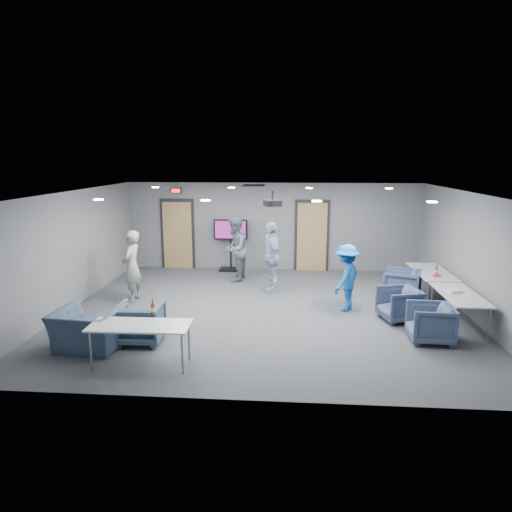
# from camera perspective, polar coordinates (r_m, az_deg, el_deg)

# --- Properties ---
(floor) EXTENTS (9.00, 9.00, 0.00)m
(floor) POSITION_cam_1_polar(r_m,az_deg,el_deg) (10.57, 1.21, -6.81)
(floor) COLOR #3E4247
(floor) RESTS_ON ground
(ceiling) EXTENTS (9.00, 9.00, 0.00)m
(ceiling) POSITION_cam_1_polar(r_m,az_deg,el_deg) (10.03, 1.28, 7.95)
(ceiling) COLOR white
(ceiling) RESTS_ON wall_back
(wall_back) EXTENTS (9.00, 0.02, 2.70)m
(wall_back) POSITION_cam_1_polar(r_m,az_deg,el_deg) (14.15, 2.14, 3.67)
(wall_back) COLOR slate
(wall_back) RESTS_ON floor
(wall_front) EXTENTS (9.00, 0.02, 2.70)m
(wall_front) POSITION_cam_1_polar(r_m,az_deg,el_deg) (6.36, -0.77, -6.99)
(wall_front) COLOR slate
(wall_front) RESTS_ON floor
(wall_left) EXTENTS (0.02, 8.00, 2.70)m
(wall_left) POSITION_cam_1_polar(r_m,az_deg,el_deg) (11.38, -22.02, 0.70)
(wall_left) COLOR slate
(wall_left) RESTS_ON floor
(wall_right) EXTENTS (0.02, 8.00, 2.70)m
(wall_right) POSITION_cam_1_polar(r_m,az_deg,el_deg) (10.94, 25.49, -0.03)
(wall_right) COLOR slate
(wall_right) RESTS_ON floor
(door_left) EXTENTS (1.06, 0.17, 2.24)m
(door_left) POSITION_cam_1_polar(r_m,az_deg,el_deg) (14.58, -9.75, 2.63)
(door_left) COLOR black
(door_left) RESTS_ON wall_back
(door_right) EXTENTS (1.06, 0.17, 2.24)m
(door_right) POSITION_cam_1_polar(r_m,az_deg,el_deg) (14.15, 6.99, 2.44)
(door_right) COLOR black
(door_right) RESTS_ON wall_back
(exit_sign) EXTENTS (0.32, 0.08, 0.16)m
(exit_sign) POSITION_cam_1_polar(r_m,az_deg,el_deg) (14.40, -9.97, 8.05)
(exit_sign) COLOR black
(exit_sign) RESTS_ON wall_back
(hvac_diffuser) EXTENTS (0.60, 0.60, 0.03)m
(hvac_diffuser) POSITION_cam_1_polar(r_m,az_deg,el_deg) (12.85, -0.28, 8.81)
(hvac_diffuser) COLOR black
(hvac_diffuser) RESTS_ON ceiling
(downlights) EXTENTS (6.18, 3.78, 0.02)m
(downlights) POSITION_cam_1_polar(r_m,az_deg,el_deg) (10.03, 1.28, 7.86)
(downlights) COLOR white
(downlights) RESTS_ON ceiling
(person_a) EXTENTS (0.47, 0.67, 1.74)m
(person_a) POSITION_cam_1_polar(r_m,az_deg,el_deg) (11.42, -15.23, -1.25)
(person_a) COLOR gray
(person_a) RESTS_ON floor
(person_b) EXTENTS (0.78, 0.95, 1.82)m
(person_b) POSITION_cam_1_polar(r_m,az_deg,el_deg) (12.89, -2.67, 0.85)
(person_b) COLOR slate
(person_b) RESTS_ON floor
(person_c) EXTENTS (0.79, 1.16, 1.83)m
(person_c) POSITION_cam_1_polar(r_m,az_deg,el_deg) (11.89, 1.92, -0.08)
(person_c) COLOR #A0B2CE
(person_c) RESTS_ON floor
(person_d) EXTENTS (0.98, 1.14, 1.54)m
(person_d) POSITION_cam_1_polar(r_m,az_deg,el_deg) (10.59, 11.23, -2.68)
(person_d) COLOR #1955A3
(person_d) RESTS_ON floor
(chair_right_a) EXTENTS (1.08, 1.06, 0.77)m
(chair_right_a) POSITION_cam_1_polar(r_m,az_deg,el_deg) (11.76, 17.75, -3.46)
(chair_right_a) COLOR #3E476B
(chair_right_a) RESTS_ON floor
(chair_right_b) EXTENTS (0.96, 0.94, 0.72)m
(chair_right_b) POSITION_cam_1_polar(r_m,az_deg,el_deg) (10.31, 17.47, -5.78)
(chair_right_b) COLOR #374460
(chair_right_b) RESTS_ON floor
(chair_right_c) EXTENTS (0.84, 0.82, 0.73)m
(chair_right_c) POSITION_cam_1_polar(r_m,az_deg,el_deg) (9.36, 20.94, -7.83)
(chair_right_c) COLOR #3C4B69
(chair_right_c) RESTS_ON floor
(chair_front_a) EXTENTS (0.85, 0.88, 0.77)m
(chair_front_a) POSITION_cam_1_polar(r_m,az_deg,el_deg) (8.99, -14.23, -8.08)
(chair_front_a) COLOR #3D556A
(chair_front_a) RESTS_ON floor
(chair_front_b) EXTENTS (1.23, 1.10, 0.74)m
(chair_front_b) POSITION_cam_1_polar(r_m,az_deg,el_deg) (8.96, -20.26, -8.62)
(chair_front_b) COLOR #3A4D65
(chair_front_b) RESTS_ON floor
(table_right_a) EXTENTS (0.78, 1.88, 0.73)m
(table_right_a) POSITION_cam_1_polar(r_m,az_deg,el_deg) (11.94, 21.10, -1.98)
(table_right_a) COLOR #B9BCBE
(table_right_a) RESTS_ON floor
(table_right_b) EXTENTS (0.74, 1.76, 0.73)m
(table_right_b) POSITION_cam_1_polar(r_m,az_deg,el_deg) (10.20, 24.09, -4.59)
(table_right_b) COLOR #B9BCBE
(table_right_b) RESTS_ON floor
(table_front_left) EXTENTS (1.68, 0.72, 0.73)m
(table_front_left) POSITION_cam_1_polar(r_m,az_deg,el_deg) (7.90, -14.28, -8.64)
(table_front_left) COLOR #B9BCBE
(table_front_left) RESTS_ON floor
(bottle_front) EXTENTS (0.08, 0.08, 0.30)m
(bottle_front) POSITION_cam_1_polar(r_m,az_deg,el_deg) (8.26, -12.76, -6.48)
(bottle_front) COLOR #623410
(bottle_front) RESTS_ON table_front_left
(bottle_right) EXTENTS (0.07, 0.07, 0.26)m
(bottle_right) POSITION_cam_1_polar(r_m,az_deg,el_deg) (11.58, 21.62, -1.74)
(bottle_right) COLOR #623410
(bottle_right) RESTS_ON table_right_a
(snack_box) EXTENTS (0.18, 0.13, 0.04)m
(snack_box) POSITION_cam_1_polar(r_m,az_deg,el_deg) (11.45, 21.62, -2.29)
(snack_box) COLOR #B5312D
(snack_box) RESTS_ON table_right_a
(wrapper) EXTENTS (0.28, 0.22, 0.06)m
(wrapper) POSITION_cam_1_polar(r_m,az_deg,el_deg) (10.25, 23.57, -4.03)
(wrapper) COLOR silver
(wrapper) RESTS_ON table_right_b
(tv_stand) EXTENTS (1.04, 0.50, 1.59)m
(tv_stand) POSITION_cam_1_polar(r_m,az_deg,el_deg) (14.08, -3.19, 1.78)
(tv_stand) COLOR black
(tv_stand) RESTS_ON floor
(projector) EXTENTS (0.45, 0.42, 0.36)m
(projector) POSITION_cam_1_polar(r_m,az_deg,el_deg) (10.75, 2.07, 6.64)
(projector) COLOR black
(projector) RESTS_ON ceiling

